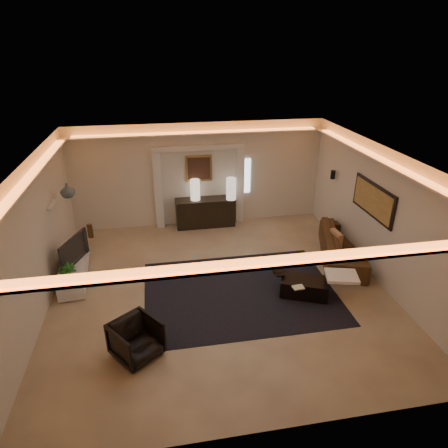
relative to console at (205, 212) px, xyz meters
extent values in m
plane|color=tan|center=(-0.13, -3.25, -0.40)|extent=(7.00, 7.00, 0.00)
plane|color=white|center=(-0.13, -3.25, 2.50)|extent=(7.00, 7.00, 0.00)
plane|color=beige|center=(-0.13, 0.25, 1.05)|extent=(7.00, 0.00, 7.00)
plane|color=beige|center=(-0.13, -6.75, 1.05)|extent=(7.00, 0.00, 7.00)
plane|color=beige|center=(-3.63, -3.25, 1.05)|extent=(0.00, 7.00, 7.00)
plane|color=beige|center=(3.37, -3.25, 1.05)|extent=(0.00, 7.00, 7.00)
cube|color=silver|center=(-0.13, -3.25, 2.22)|extent=(7.00, 7.00, 0.04)
cube|color=white|center=(1.22, 0.23, 0.95)|extent=(0.25, 0.03, 1.00)
cube|color=black|center=(0.27, -3.45, -0.39)|extent=(4.00, 3.00, 0.01)
cube|color=silver|center=(-1.28, 0.15, 0.70)|extent=(0.22, 0.20, 2.20)
cube|color=silver|center=(1.02, 0.15, 0.70)|extent=(0.22, 0.20, 2.20)
cube|color=silver|center=(-0.13, 0.15, 1.85)|extent=(2.52, 0.20, 0.12)
cube|color=tan|center=(-0.13, 0.22, 1.25)|extent=(0.74, 0.04, 0.74)
cube|color=#4C2D1E|center=(-0.13, 0.19, 1.25)|extent=(0.62, 0.02, 0.62)
cube|color=black|center=(3.34, -2.95, 1.30)|extent=(0.04, 1.64, 0.74)
cube|color=tan|center=(3.32, -2.95, 1.30)|extent=(0.02, 1.50, 0.62)
cylinder|color=black|center=(3.25, -1.05, 1.28)|extent=(0.12, 0.12, 0.22)
cube|color=silver|center=(-3.57, -1.85, 1.25)|extent=(0.10, 0.55, 0.04)
cube|color=#2F261E|center=(0.00, 0.00, 0.00)|extent=(1.65, 0.53, 0.83)
cylinder|color=white|center=(-0.27, 0.00, 0.69)|extent=(0.31, 0.31, 0.59)
cylinder|color=beige|center=(0.72, -0.14, 0.69)|extent=(0.37, 0.37, 0.62)
cube|color=white|center=(-3.28, -2.15, -0.17)|extent=(0.69, 2.14, 0.39)
imported|color=black|center=(-3.28, -2.27, 0.36)|extent=(1.05, 0.51, 0.61)
cylinder|color=#452D18|center=(-3.01, -1.10, 0.24)|extent=(0.17, 0.17, 0.35)
imported|color=slate|center=(-3.28, -1.53, 1.43)|extent=(0.32, 0.32, 0.33)
imported|color=#215F19|center=(-3.28, -2.83, -0.06)|extent=(0.51, 0.51, 0.67)
imported|color=black|center=(3.02, -2.49, -0.05)|extent=(2.56, 1.65, 0.70)
cube|color=#FFE2C0|center=(2.24, -4.04, 0.15)|extent=(0.74, 0.66, 0.07)
cube|color=tan|center=(2.81, -2.51, 0.15)|extent=(0.16, 0.42, 0.42)
cube|color=black|center=(1.57, -3.80, -0.20)|extent=(1.09, 0.86, 0.36)
imported|color=black|center=(1.09, -3.53, 0.04)|extent=(0.28, 0.28, 0.07)
cube|color=beige|center=(1.33, -4.06, 0.02)|extent=(0.24, 0.18, 0.03)
imported|color=black|center=(-1.83, -4.97, -0.06)|extent=(1.02, 1.02, 0.67)
camera|label=1|loc=(-1.28, -10.29, 4.48)|focal=31.66mm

